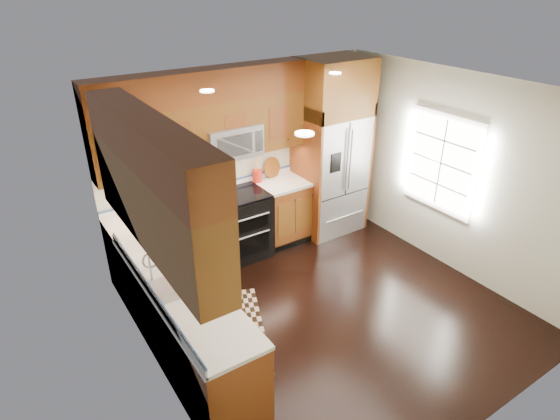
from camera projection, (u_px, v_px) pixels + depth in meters
ground at (327, 310)px, 5.61m from camera, size 4.00×4.00×0.00m
wall_back at (242, 159)px, 6.50m from camera, size 4.00×0.02×2.60m
wall_left at (153, 274)px, 4.03m from camera, size 0.02×4.00×2.60m
wall_right at (454, 174)px, 5.99m from camera, size 0.02×4.00×2.60m
window at (442, 163)px, 6.09m from camera, size 0.04×1.10×1.30m
base_cabinets at (198, 276)px, 5.46m from camera, size 2.85×3.00×0.90m
countertop at (202, 233)px, 5.40m from camera, size 2.86×3.01×0.04m
upper_cabinets at (186, 141)px, 4.92m from camera, size 2.85×3.00×1.15m
range at (240, 225)px, 6.51m from camera, size 0.76×0.67×0.95m
microwave at (231, 141)px, 6.06m from camera, size 0.76×0.40×0.42m
refrigerator at (331, 148)px, 6.86m from camera, size 0.98×0.75×2.60m
sink_faucet at (175, 280)px, 4.47m from camera, size 0.54×0.44×0.37m
rug at (225, 332)px, 5.26m from camera, size 1.35×1.67×0.01m
knife_block at (189, 190)px, 6.13m from camera, size 0.16×0.18×0.30m
utensil_crock at (257, 173)px, 6.63m from camera, size 0.18×0.18×0.38m
cutting_board at (272, 176)px, 6.84m from camera, size 0.35×0.35×0.02m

